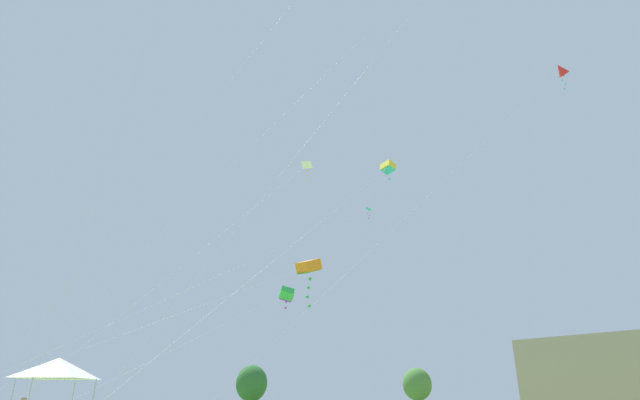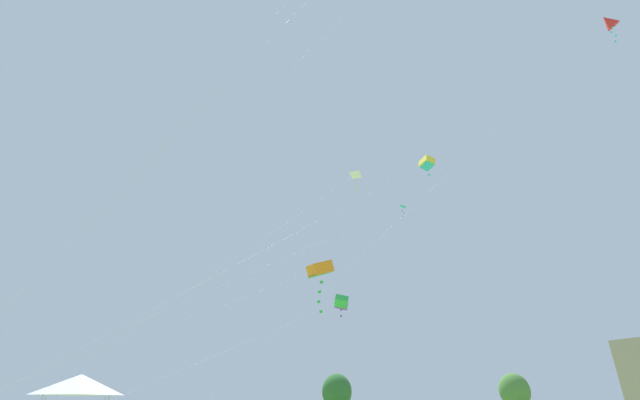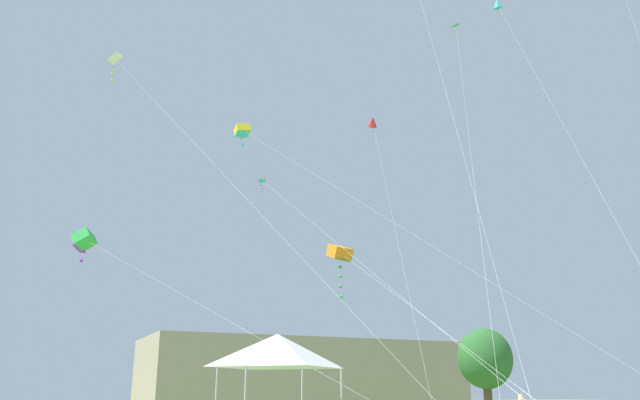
% 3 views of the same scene
% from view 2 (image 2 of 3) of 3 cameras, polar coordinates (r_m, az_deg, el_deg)
% --- Properties ---
extents(tree_far_centre, '(3.72, 3.34, 5.61)m').
position_cam_2_polar(tree_far_centre, '(60.60, 24.51, -22.14)').
color(tree_far_centre, brown).
rests_on(tree_far_centre, ground).
extents(tree_far_right, '(3.50, 3.15, 5.27)m').
position_cam_2_polar(tree_far_right, '(51.08, 2.25, -24.19)').
color(tree_far_right, brown).
rests_on(tree_far_right, ground).
extents(festival_tent, '(2.94, 2.94, 3.56)m').
position_cam_2_polar(festival_tent, '(25.05, -29.40, -20.65)').
color(festival_tent, '#B7B7BC').
rests_on(festival_tent, ground).
extents(kite_green_box_0, '(9.55, 21.83, 10.15)m').
position_cam_2_polar(kite_green_box_0, '(34.84, 2.83, -13.43)').
color(kite_green_box_0, silver).
rests_on(kite_green_box_0, ground).
extents(kite_white_delta_1, '(8.40, 23.38, 21.43)m').
position_cam_2_polar(kite_white_delta_1, '(38.91, 4.57, 3.16)').
color(kite_white_delta_1, silver).
rests_on(kite_white_delta_1, ground).
extents(kite_orange_box_3, '(2.74, 18.54, 8.84)m').
position_cam_2_polar(kite_orange_box_3, '(21.56, -0.05, -9.33)').
color(kite_orange_box_3, silver).
rests_on(kite_orange_box_3, ground).
extents(kite_red_diamond_4, '(10.59, 22.21, 23.42)m').
position_cam_2_polar(kite_red_diamond_4, '(32.33, 34.01, 19.05)').
color(kite_red_diamond_4, silver).
rests_on(kite_red_diamond_4, ground).
extents(kite_yellow_box_5, '(9.46, 24.91, 18.66)m').
position_cam_2_polar(kite_yellow_box_5, '(32.36, 14.01, 4.78)').
color(kite_yellow_box_5, silver).
rests_on(kite_yellow_box_5, ground).
extents(kite_cyan_delta_6, '(0.88, 24.57, 14.05)m').
position_cam_2_polar(kite_cyan_delta_6, '(27.25, 8.59, -1.96)').
color(kite_cyan_delta_6, silver).
rests_on(kite_cyan_delta_6, ground).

